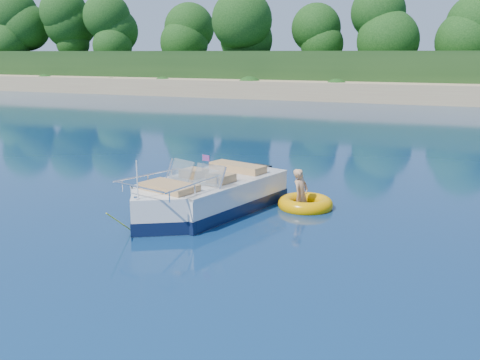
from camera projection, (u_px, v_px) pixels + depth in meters
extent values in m
plane|color=#081B3E|center=(257.00, 273.00, 9.63)|extent=(160.00, 160.00, 0.00)
cube|color=#A3815E|center=(416.00, 95.00, 43.79)|extent=(170.00, 8.00, 2.00)
cube|color=#173414|center=(433.00, 75.00, 68.04)|extent=(170.00, 56.00, 6.00)
cylinder|color=black|center=(16.00, 61.00, 62.27)|extent=(0.44, 0.44, 2.80)
sphere|color=black|center=(14.00, 37.00, 61.65)|extent=(4.62, 4.62, 4.62)
cylinder|color=black|center=(227.00, 60.00, 51.98)|extent=(0.44, 0.44, 3.20)
sphere|color=black|center=(227.00, 28.00, 51.27)|extent=(5.28, 5.28, 5.28)
cylinder|color=black|center=(422.00, 59.00, 46.75)|extent=(0.44, 0.44, 3.60)
sphere|color=black|center=(425.00, 18.00, 45.95)|extent=(5.94, 5.94, 5.94)
cube|color=silver|center=(214.00, 197.00, 13.52)|extent=(2.90, 4.11, 1.03)
cube|color=silver|center=(164.00, 214.00, 12.16)|extent=(1.90, 1.90, 1.03)
cube|color=#0C1632|center=(214.00, 203.00, 13.56)|extent=(2.93, 4.16, 0.30)
cube|color=#0C1632|center=(164.00, 220.00, 12.20)|extent=(1.93, 1.93, 0.30)
cube|color=tan|center=(221.00, 184.00, 13.68)|extent=(2.22, 2.93, 0.10)
cube|color=silver|center=(214.00, 179.00, 13.41)|extent=(2.93, 4.12, 0.06)
cube|color=black|center=(260.00, 181.00, 15.08)|extent=(0.61, 0.48, 0.89)
cube|color=#8C9EA5|center=(182.00, 170.00, 13.07)|extent=(0.81, 0.55, 0.48)
cube|color=#8C9EA5|center=(209.00, 175.00, 12.55)|extent=(0.80, 0.36, 0.48)
cube|color=tan|center=(194.00, 177.00, 13.47)|extent=(0.67, 0.67, 0.39)
cube|color=tan|center=(221.00, 182.00, 12.95)|extent=(0.67, 0.67, 0.39)
cube|color=tan|center=(238.00, 171.00, 14.16)|extent=(1.62, 0.93, 0.37)
cube|color=tan|center=(169.00, 191.00, 12.19)|extent=(1.45, 1.06, 0.33)
cylinder|color=silver|center=(137.00, 180.00, 11.37)|extent=(0.03, 0.03, 0.84)
cube|color=red|center=(206.00, 158.00, 12.51)|extent=(0.21, 0.07, 0.14)
cube|color=silver|center=(136.00, 198.00, 11.42)|extent=(0.11, 0.08, 0.05)
cylinder|color=#FFF91B|center=(120.00, 223.00, 11.36)|extent=(0.11, 1.06, 0.75)
torus|color=#E79A00|center=(305.00, 204.00, 13.66)|extent=(1.60, 1.60, 0.37)
torus|color=red|center=(305.00, 204.00, 13.65)|extent=(1.32, 1.32, 0.12)
imported|color=tan|center=(301.00, 207.00, 13.76)|extent=(0.51, 0.80, 1.47)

